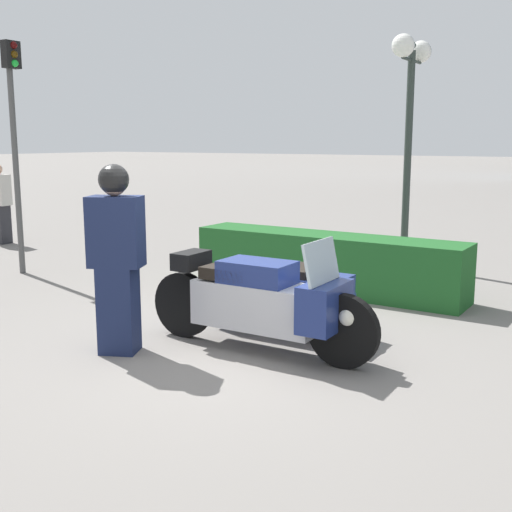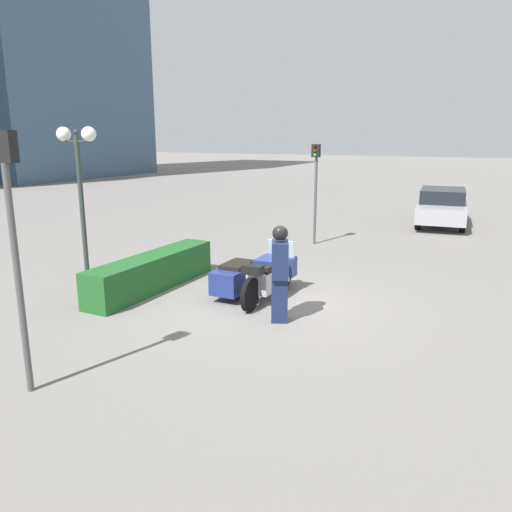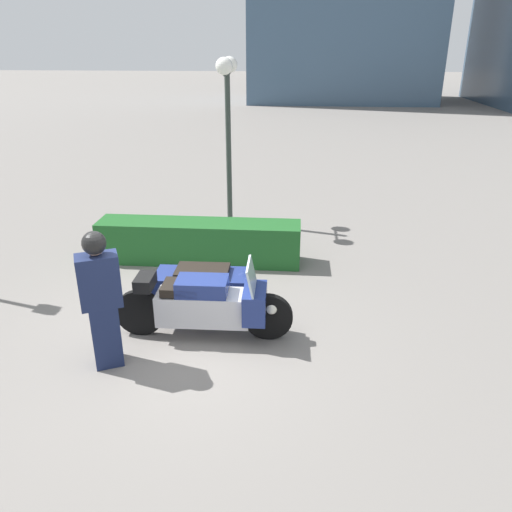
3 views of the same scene
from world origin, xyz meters
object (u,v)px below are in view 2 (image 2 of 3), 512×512
(traffic_light_near, at_px, (316,179))
(traffic_light_far, at_px, (14,227))
(hedge_bush_curbside, at_px, (153,272))
(police_motorcycle, at_px, (254,275))
(officer_rider, at_px, (280,271))
(parked_car_background, at_px, (442,206))
(twin_lamp_post, at_px, (78,160))

(traffic_light_near, distance_m, traffic_light_far, 10.91)
(hedge_bush_curbside, bearing_deg, traffic_light_near, -14.35)
(police_motorcycle, xyz_separation_m, traffic_light_near, (5.72, 0.72, 1.64))
(officer_rider, height_order, traffic_light_near, traffic_light_near)
(police_motorcycle, height_order, hedge_bush_curbside, police_motorcycle)
(traffic_light_near, height_order, traffic_light_far, traffic_light_far)
(police_motorcycle, xyz_separation_m, parked_car_background, (11.43, -2.53, 0.28))
(twin_lamp_post, distance_m, traffic_light_far, 6.22)
(parked_car_background, bearing_deg, traffic_light_near, 144.66)
(traffic_light_far, bearing_deg, twin_lamp_post, 36.45)
(police_motorcycle, xyz_separation_m, officer_rider, (-1.17, -1.13, 0.50))
(traffic_light_near, bearing_deg, officer_rider, 18.17)
(hedge_bush_curbside, distance_m, twin_lamp_post, 3.43)
(traffic_light_far, xyz_separation_m, parked_car_background, (16.62, -3.39, -1.56))
(parked_car_background, bearing_deg, police_motorcycle, 161.83)
(hedge_bush_curbside, bearing_deg, officer_rider, -99.24)
(traffic_light_far, relative_size, parked_car_background, 0.74)
(traffic_light_far, distance_m, parked_car_background, 17.03)
(hedge_bush_curbside, bearing_deg, traffic_light_far, -162.11)
(traffic_light_near, distance_m, parked_car_background, 6.71)
(twin_lamp_post, relative_size, parked_car_background, 0.77)
(twin_lamp_post, bearing_deg, hedge_bush_curbside, -96.83)
(officer_rider, relative_size, traffic_light_far, 0.53)
(parked_car_background, bearing_deg, traffic_light_far, 162.78)
(hedge_bush_curbside, distance_m, parked_car_background, 12.99)
(officer_rider, height_order, hedge_bush_curbside, officer_rider)
(twin_lamp_post, height_order, parked_car_background, twin_lamp_post)
(officer_rider, relative_size, hedge_bush_curbside, 0.48)
(police_motorcycle, height_order, traffic_light_far, traffic_light_far)
(police_motorcycle, bearing_deg, traffic_light_far, 169.42)
(twin_lamp_post, distance_m, traffic_light_near, 7.27)
(hedge_bush_curbside, height_order, traffic_light_far, traffic_light_far)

